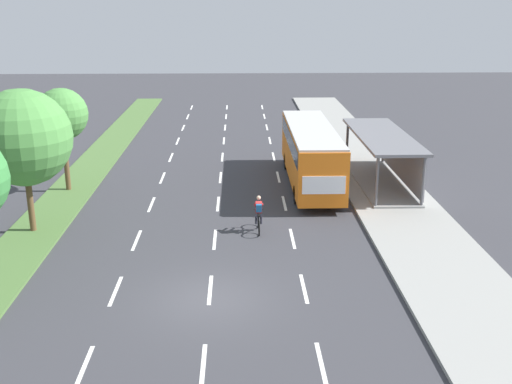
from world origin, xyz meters
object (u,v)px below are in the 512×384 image
Objects in this scene: bus_shelter at (386,154)px; median_tree_second at (23,138)px; median_tree_third at (62,115)px; bus at (311,150)px; cyclist at (259,215)px.

median_tree_second is at bearing -158.44° from bus_shelter.
median_tree_second reaches higher than median_tree_third.
bus is 8.27m from cyclist.
bus_shelter is 4.29m from bus.
median_tree_second is at bearing 179.08° from cyclist.
cyclist is (-7.52, -7.26, -1.08)m from bus_shelter.
bus is at bearing 28.23° from median_tree_second.
median_tree_second is (-17.94, -7.09, 2.61)m from bus_shelter.
bus is 1.73× the size of median_tree_second.
bus reaches higher than bus_shelter.
bus_shelter is 18.15m from median_tree_third.
bus is 15.69m from median_tree_second.
bus is 2.00× the size of median_tree_third.
bus_shelter is 19.46m from median_tree_second.
median_tree_second is (-13.66, -7.33, 2.41)m from bus.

